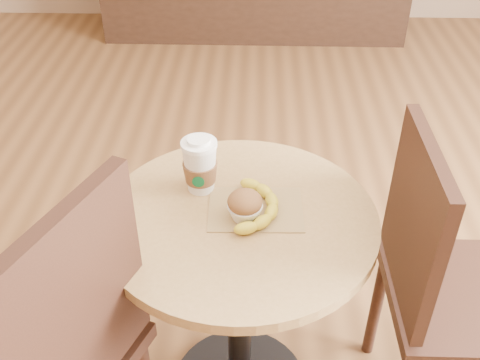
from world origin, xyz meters
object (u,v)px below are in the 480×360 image
at_px(coffee_cup, 200,167).
at_px(banana, 259,206).
at_px(chair_right, 446,283).
at_px(muffin, 245,206).
at_px(cafe_table, 240,275).

xyz_separation_m(coffee_cup, banana, (0.16, -0.09, -0.05)).
height_order(chair_right, muffin, chair_right).
bearing_deg(banana, coffee_cup, 157.45).
bearing_deg(muffin, coffee_cup, 134.65).
height_order(chair_right, coffee_cup, chair_right).
bearing_deg(chair_right, banana, 86.53).
bearing_deg(chair_right, cafe_table, 88.42).
relative_size(coffee_cup, banana, 0.67).
bearing_deg(coffee_cup, cafe_table, -43.93).
bearing_deg(muffin, banana, 40.09).
height_order(coffee_cup, muffin, coffee_cup).
height_order(cafe_table, chair_right, chair_right).
bearing_deg(coffee_cup, chair_right, -8.92).
relative_size(chair_right, muffin, 10.91).
distance_m(coffee_cup, banana, 0.19).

